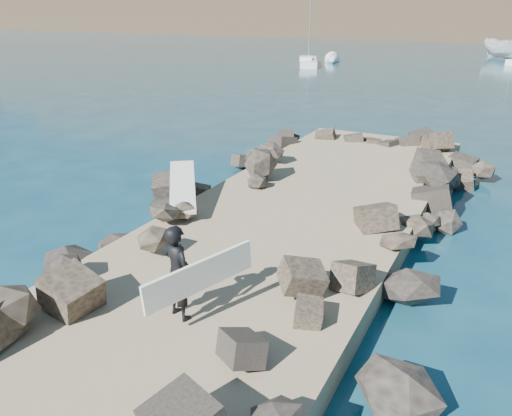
# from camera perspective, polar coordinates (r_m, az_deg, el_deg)

# --- Properties ---
(ground) EXTENTS (800.00, 800.00, 0.00)m
(ground) POSITION_cam_1_polar(r_m,az_deg,el_deg) (12.53, 2.13, -4.87)
(ground) COLOR #0F384C
(ground) RESTS_ON ground
(jetty) EXTENTS (6.00, 26.00, 0.60)m
(jetty) POSITION_cam_1_polar(r_m,az_deg,el_deg) (10.82, -2.48, -7.66)
(jetty) COLOR #8C7759
(jetty) RESTS_ON ground
(riprap_left) EXTENTS (2.60, 22.00, 1.00)m
(riprap_left) POSITION_cam_1_polar(r_m,az_deg,el_deg) (12.63, -12.82, -2.69)
(riprap_left) COLOR black
(riprap_left) RESTS_ON ground
(riprap_right) EXTENTS (2.60, 22.00, 1.00)m
(riprap_right) POSITION_cam_1_polar(r_m,az_deg,el_deg) (10.21, 13.41, -8.98)
(riprap_right) COLOR black
(riprap_right) RESTS_ON ground
(surfboard_resting) EXTENTS (2.10, 2.57, 0.09)m
(surfboard_resting) POSITION_cam_1_polar(r_m,az_deg,el_deg) (13.71, -8.38, 2.06)
(surfboard_resting) COLOR silver
(surfboard_resting) RESTS_ON riprap_left
(boat_imported) EXTENTS (5.94, 6.34, 2.44)m
(boat_imported) POSITION_cam_1_polar(r_m,az_deg,el_deg) (70.24, 26.40, 16.07)
(boat_imported) COLOR white
(boat_imported) RESTS_ON ground
(surfer_with_board) EXTENTS (1.26, 2.00, 1.73)m
(surfer_with_board) POSITION_cam_1_polar(r_m,az_deg,el_deg) (8.59, -8.59, -7.34)
(surfer_with_board) COLOR black
(surfer_with_board) RESTS_ON jetty
(sailboat_a) EXTENTS (4.51, 7.82, 9.28)m
(sailboat_a) POSITION_cam_1_polar(r_m,az_deg,el_deg) (55.96, 5.98, 16.28)
(sailboat_a) COLOR white
(sailboat_a) RESTS_ON ground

